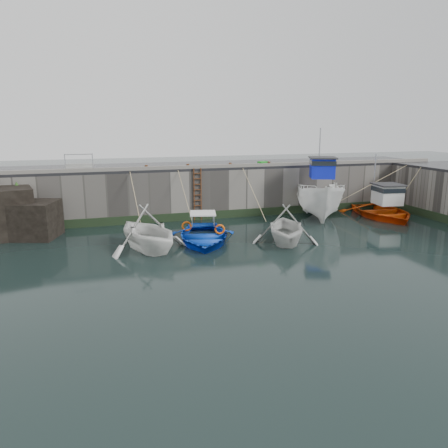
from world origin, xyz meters
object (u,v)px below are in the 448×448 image
object	(u,v)px
fish_crate	(263,164)
bollard_c	(230,165)
boat_near_blue	(203,241)
boat_far_orange	(382,210)
bollard_b	(188,166)
boat_near_blacktrim	(285,242)
boat_far_white	(320,197)
ladder	(198,195)
bollard_a	(146,167)
bollard_e	(314,162)
bollard_d	(269,164)
boat_near_white	(148,250)

from	to	relation	value
fish_crate	bollard_c	bearing A→B (deg)	156.93
boat_near_blue	bollard_c	xyz separation A→B (m)	(3.11, 5.18, 3.30)
boat_far_orange	bollard_b	size ratio (longest dim) A/B	23.36
fish_crate	bollard_b	distance (m)	4.89
boat_near_blue	boat_near_blacktrim	size ratio (longest dim) A/B	1.23
boat_far_white	bollard_c	bearing A→B (deg)	-172.43
ladder	boat_far_orange	distance (m)	11.81
boat_near_blacktrim	bollard_a	bearing A→B (deg)	153.12
boat_near_blue	bollard_a	world-z (taller)	bollard_a
ladder	boat_near_blacktrim	size ratio (longest dim) A/B	0.77
ladder	fish_crate	xyz separation A→B (m)	(4.39, 0.40, 1.72)
bollard_a	bollard_b	distance (m)	2.50
ladder	bollard_e	distance (m)	8.19
bollard_c	bollard_d	world-z (taller)	same
boat_near_blacktrim	boat_far_orange	size ratio (longest dim) A/B	0.64
boat_near_blue	bollard_b	distance (m)	6.16
bollard_c	bollard_b	bearing A→B (deg)	180.00
fish_crate	bollard_a	size ratio (longest dim) A/B	2.22
fish_crate	bollard_c	world-z (taller)	fish_crate
boat_far_orange	bollard_c	world-z (taller)	boat_far_orange
bollard_e	bollard_d	bearing A→B (deg)	180.00
ladder	boat_far_white	size ratio (longest dim) A/B	0.40
bollard_a	boat_far_white	bearing A→B (deg)	-7.74
ladder	boat_far_orange	bearing A→B (deg)	-12.04
boat_near_blacktrim	bollard_c	bearing A→B (deg)	117.60
boat_far_white	fish_crate	distance (m)	4.24
boat_near_white	boat_near_blacktrim	distance (m)	6.82
boat_near_blacktrim	boat_far_white	bearing A→B (deg)	67.86
boat_far_white	boat_far_orange	distance (m)	4.06
ladder	bollard_e	size ratio (longest dim) A/B	11.43
boat_near_white	bollard_d	size ratio (longest dim) A/B	16.69
bollard_a	boat_near_white	bearing A→B (deg)	-97.75
boat_near_white	bollard_a	xyz separation A→B (m)	(0.80, 5.88, 3.30)
bollard_c	bollard_e	xyz separation A→B (m)	(5.80, 0.00, 0.00)
bollard_a	bollard_d	world-z (taller)	same
bollard_b	boat_near_blue	bearing A→B (deg)	-94.51
fish_crate	bollard_d	xyz separation A→B (m)	(0.41, -0.06, -0.02)
bollard_a	bollard_d	distance (m)	7.80
boat_near_white	boat_near_blacktrim	world-z (taller)	boat_near_white
bollard_c	bollard_e	size ratio (longest dim) A/B	1.00
ladder	boat_near_blue	bearing A→B (deg)	-100.62
boat_near_white	boat_near_blacktrim	xyz separation A→B (m)	(6.79, -0.69, 0.00)
bollard_b	bollard_d	size ratio (longest dim) A/B	1.00
bollard_b	bollard_c	distance (m)	2.70
bollard_b	bollard_c	xyz separation A→B (m)	(2.70, 0.00, 0.00)
boat_near_blacktrim	bollard_c	world-z (taller)	bollard_c
boat_near_blacktrim	bollard_e	bearing A→B (deg)	73.42
bollard_b	fish_crate	bearing A→B (deg)	0.74
ladder	bollard_c	distance (m)	2.81
boat_near_white	boat_near_blacktrim	size ratio (longest dim) A/B	1.12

